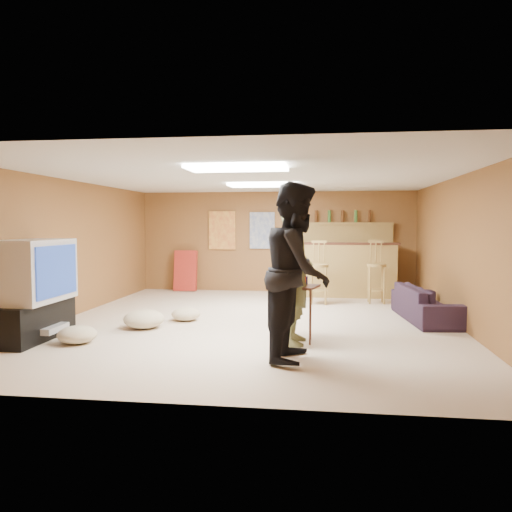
# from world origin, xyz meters

# --- Properties ---
(ground) EXTENTS (7.00, 7.00, 0.00)m
(ground) POSITION_xyz_m (0.00, 0.00, 0.00)
(ground) COLOR #C9B29A
(ground) RESTS_ON ground
(ceiling) EXTENTS (6.00, 7.00, 0.02)m
(ceiling) POSITION_xyz_m (0.00, 0.00, 2.20)
(ceiling) COLOR silver
(ceiling) RESTS_ON ground
(wall_back) EXTENTS (6.00, 0.02, 2.20)m
(wall_back) POSITION_xyz_m (0.00, 3.50, 1.10)
(wall_back) COLOR brown
(wall_back) RESTS_ON ground
(wall_front) EXTENTS (6.00, 0.02, 2.20)m
(wall_front) POSITION_xyz_m (0.00, -3.50, 1.10)
(wall_front) COLOR brown
(wall_front) RESTS_ON ground
(wall_left) EXTENTS (0.02, 7.00, 2.20)m
(wall_left) POSITION_xyz_m (-3.00, 0.00, 1.10)
(wall_left) COLOR brown
(wall_left) RESTS_ON ground
(wall_right) EXTENTS (0.02, 7.00, 2.20)m
(wall_right) POSITION_xyz_m (3.00, 0.00, 1.10)
(wall_right) COLOR brown
(wall_right) RESTS_ON ground
(tv_stand) EXTENTS (0.55, 1.30, 0.50)m
(tv_stand) POSITION_xyz_m (-2.72, -1.50, 0.25)
(tv_stand) COLOR black
(tv_stand) RESTS_ON ground
(dvd_box) EXTENTS (0.35, 0.50, 0.08)m
(dvd_box) POSITION_xyz_m (-2.50, -1.50, 0.15)
(dvd_box) COLOR #B2B2B7
(dvd_box) RESTS_ON tv_stand
(tv_body) EXTENTS (0.60, 1.10, 0.80)m
(tv_body) POSITION_xyz_m (-2.65, -1.50, 0.90)
(tv_body) COLOR #B2B2B7
(tv_body) RESTS_ON tv_stand
(tv_screen) EXTENTS (0.02, 0.95, 0.65)m
(tv_screen) POSITION_xyz_m (-2.34, -1.50, 0.90)
(tv_screen) COLOR navy
(tv_screen) RESTS_ON tv_body
(bar_counter) EXTENTS (2.00, 0.60, 1.10)m
(bar_counter) POSITION_xyz_m (1.50, 2.95, 0.55)
(bar_counter) COLOR olive
(bar_counter) RESTS_ON ground
(bar_lip) EXTENTS (2.10, 0.12, 0.05)m
(bar_lip) POSITION_xyz_m (1.50, 2.70, 1.10)
(bar_lip) COLOR #401F14
(bar_lip) RESTS_ON bar_counter
(bar_shelf) EXTENTS (2.00, 0.18, 0.05)m
(bar_shelf) POSITION_xyz_m (1.50, 3.40, 1.50)
(bar_shelf) COLOR olive
(bar_shelf) RESTS_ON bar_backing
(bar_backing) EXTENTS (2.00, 0.14, 0.60)m
(bar_backing) POSITION_xyz_m (1.50, 3.42, 1.20)
(bar_backing) COLOR olive
(bar_backing) RESTS_ON bar_counter
(poster_left) EXTENTS (0.60, 0.03, 0.85)m
(poster_left) POSITION_xyz_m (-1.20, 3.46, 1.35)
(poster_left) COLOR #BF3F26
(poster_left) RESTS_ON wall_back
(poster_right) EXTENTS (0.55, 0.03, 0.80)m
(poster_right) POSITION_xyz_m (-0.30, 3.46, 1.35)
(poster_right) COLOR #334C99
(poster_right) RESTS_ON wall_back
(folding_chair_stack) EXTENTS (0.50, 0.26, 0.91)m
(folding_chair_stack) POSITION_xyz_m (-2.00, 3.30, 0.45)
(folding_chair_stack) COLOR #AF2A20
(folding_chair_stack) RESTS_ON ground
(ceiling_panel_front) EXTENTS (1.20, 0.60, 0.04)m
(ceiling_panel_front) POSITION_xyz_m (0.00, -1.50, 2.17)
(ceiling_panel_front) COLOR white
(ceiling_panel_front) RESTS_ON ceiling
(ceiling_panel_back) EXTENTS (1.20, 0.60, 0.04)m
(ceiling_panel_back) POSITION_xyz_m (0.00, 1.20, 2.17)
(ceiling_panel_back) COLOR white
(ceiling_panel_back) RESTS_ON ceiling
(person_olive) EXTENTS (0.44, 0.65, 1.76)m
(person_olive) POSITION_xyz_m (0.70, -1.26, 0.88)
(person_olive) COLOR brown
(person_olive) RESTS_ON ground
(person_black) EXTENTS (0.85, 1.04, 1.96)m
(person_black) POSITION_xyz_m (0.75, -1.97, 0.98)
(person_black) COLOR black
(person_black) RESTS_ON ground
(sofa) EXTENTS (0.89, 1.87, 0.53)m
(sofa) POSITION_xyz_m (2.66, 0.52, 0.26)
(sofa) COLOR black
(sofa) RESTS_ON ground
(tray_table) EXTENTS (0.65, 0.57, 0.73)m
(tray_table) POSITION_xyz_m (0.68, -1.17, 0.36)
(tray_table) COLOR #401F14
(tray_table) RESTS_ON ground
(cup_red_near) EXTENTS (0.09, 0.09, 0.11)m
(cup_red_near) POSITION_xyz_m (0.54, -1.10, 0.78)
(cup_red_near) COLOR red
(cup_red_near) RESTS_ON tray_table
(cup_red_far) EXTENTS (0.11, 0.11, 0.12)m
(cup_red_far) POSITION_xyz_m (0.78, -1.26, 0.79)
(cup_red_far) COLOR red
(cup_red_far) RESTS_ON tray_table
(cup_blue) EXTENTS (0.10, 0.10, 0.10)m
(cup_blue) POSITION_xyz_m (0.80, -1.06, 0.78)
(cup_blue) COLOR navy
(cup_blue) RESTS_ON tray_table
(bar_stool_left) EXTENTS (0.45, 0.45, 1.08)m
(bar_stool_left) POSITION_xyz_m (0.96, 1.87, 0.54)
(bar_stool_left) COLOR olive
(bar_stool_left) RESTS_ON ground
(bar_stool_right) EXTENTS (0.44, 0.44, 1.22)m
(bar_stool_right) POSITION_xyz_m (2.03, 2.11, 0.61)
(bar_stool_right) COLOR olive
(bar_stool_right) RESTS_ON ground
(cushion_near_tv) EXTENTS (0.63, 0.63, 0.26)m
(cushion_near_tv) POSITION_xyz_m (-1.52, -0.63, 0.13)
(cushion_near_tv) COLOR tan
(cushion_near_tv) RESTS_ON ground
(cushion_mid) EXTENTS (0.45, 0.45, 0.20)m
(cushion_mid) POSITION_xyz_m (-1.07, -0.01, 0.10)
(cushion_mid) COLOR tan
(cushion_mid) RESTS_ON ground
(cushion_far) EXTENTS (0.65, 0.65, 0.22)m
(cushion_far) POSITION_xyz_m (-2.03, -1.61, 0.11)
(cushion_far) COLOR tan
(cushion_far) RESTS_ON ground
(bottle_row) EXTENTS (1.48, 0.08, 0.26)m
(bottle_row) POSITION_xyz_m (1.30, 3.38, 1.65)
(bottle_row) COLOR #3F7233
(bottle_row) RESTS_ON bar_shelf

